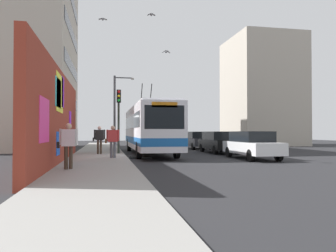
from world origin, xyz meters
The scene contains 16 objects.
ground_plane centered at (0.00, 0.00, 0.00)m, with size 80.00×80.00×0.00m, color #232326.
sidewalk_slab centered at (0.00, 1.60, 0.07)m, with size 48.00×3.20×0.15m, color gray.
graffiti_wall centered at (-3.79, 3.35, 2.18)m, with size 14.45×0.32×4.36m.
building_far_left centered at (12.24, 9.20, 9.42)m, with size 13.86×9.77×18.84m.
building_far_right centered at (16.20, -17.00, 6.31)m, with size 8.27×7.52×12.61m.
city_bus centered at (2.96, -1.80, 1.85)m, with size 12.18×2.51×5.11m.
parked_car_white centered at (-2.30, -7.00, 0.83)m, with size 4.67×1.80×1.58m.
parked_car_black centered at (3.29, -7.00, 0.84)m, with size 4.69×1.82×1.58m.
parked_car_dark_gray centered at (8.96, -7.00, 0.83)m, with size 4.47×1.78×1.58m.
pedestrian_near_wall centered at (-6.95, 2.59, 1.17)m, with size 0.23×0.76×1.73m.
pedestrian_at_curb centered at (-1.70, 0.81, 1.18)m, with size 0.23×0.77×1.74m.
pedestrian_midblock centered at (1.52, 1.57, 1.20)m, with size 0.24×0.77×1.77m.
traffic_light centered at (1.87, 0.35, 2.96)m, with size 0.49×0.28×4.18m.
street_lamp centered at (7.65, 0.25, 3.65)m, with size 0.44×1.71×6.06m.
flying_pigeons centered at (0.92, -0.24, 9.06)m, with size 4.95×4.73×3.23m.
curbside_puddle centered at (-0.18, -0.60, 0.00)m, with size 1.91×1.91×0.00m, color black.
Camera 1 is at (-19.82, 1.23, 1.54)m, focal length 35.19 mm.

